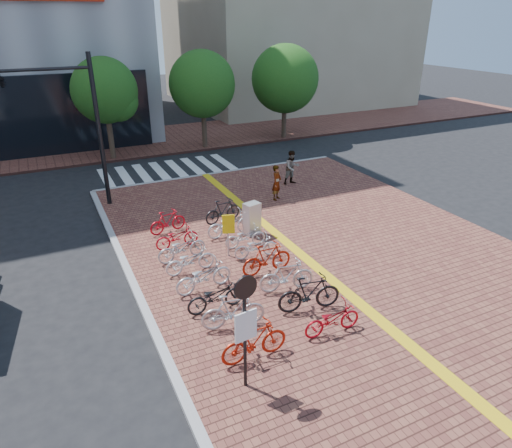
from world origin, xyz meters
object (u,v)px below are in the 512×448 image
bike_10 (287,276)px  bike_13 (245,237)px  traffic_light_pole (56,106)px  yellow_sign (228,228)px  bike_3 (204,276)px  pedestrian_a (277,183)px  bike_8 (332,319)px  notice_sign (245,319)px  bike_7 (168,221)px  bike_12 (256,247)px  bike_0 (254,341)px  bike_15 (223,211)px  bike_14 (230,224)px  bike_1 (233,311)px  bike_9 (309,293)px  bike_5 (182,248)px  bike_4 (190,260)px  bike_2 (216,296)px  utility_box (252,219)px  pedestrian_b (292,167)px  bike_11 (267,258)px  bike_6 (177,237)px

bike_10 → bike_13: size_ratio=1.13×
traffic_light_pole → yellow_sign: bearing=-57.4°
bike_3 → pedestrian_a: bearing=-50.9°
bike_8 → notice_sign: 3.41m
bike_7 → bike_12: bike_7 is taller
bike_0 → bike_8: (2.38, 0.02, -0.10)m
bike_15 → bike_12: bearing=167.0°
bike_0 → yellow_sign: bearing=-16.3°
bike_14 → pedestrian_a: 4.45m
bike_1 → bike_9: bearing=-84.6°
bike_7 → notice_sign: bearing=164.0°
bike_5 → bike_15: (2.56, 2.41, 0.04)m
bike_10 → bike_3: bearing=74.0°
bike_4 → bike_12: 2.47m
bike_0 → bike_14: 7.26m
bike_4 → bike_5: bearing=-3.3°
bike_0 → pedestrian_a: (5.78, 9.60, 0.29)m
bike_12 → bike_9: bearing=-173.5°
bike_2 → notice_sign: 3.57m
bike_8 → bike_15: size_ratio=1.00×
bike_13 → utility_box: size_ratio=1.20×
bike_4 → bike_10: size_ratio=0.97×
yellow_sign → bike_14: bearing=65.5°
bike_9 → pedestrian_b: (5.14, 9.98, 0.30)m
bike_4 → pedestrian_b: pedestrian_b is taller
bike_10 → yellow_sign: 3.08m
bike_1 → bike_4: bike_1 is taller
bike_2 → bike_13: (2.49, 3.33, -0.05)m
notice_sign → bike_9: bearing=33.9°
bike_2 → traffic_light_pole: size_ratio=0.27×
bike_9 → bike_11: 2.47m
bike_0 → utility_box: size_ratio=1.36×
bike_3 → bike_9: (2.44, -2.39, 0.07)m
bike_10 → yellow_sign: (-0.77, 2.92, 0.60)m
bike_4 → utility_box: size_ratio=1.31×
pedestrian_b → bike_1: bearing=-131.2°
bike_4 → bike_7: bearing=-5.9°
bike_4 → bike_11: (2.32, -1.18, 0.09)m
notice_sign → bike_2: bearing=81.4°
pedestrian_b → bike_8: bearing=-118.4°
bike_1 → bike_10: (2.26, 1.00, -0.01)m
yellow_sign → bike_0: bearing=-105.9°
bike_7 → bike_13: (2.28, -2.52, -0.05)m
bike_13 → pedestrian_a: size_ratio=0.96×
bike_0 → pedestrian_a: 11.20m
utility_box → traffic_light_pole: size_ratio=0.20×
pedestrian_a → bike_12: bearing=-163.0°
bike_5 → bike_1: bearing=174.8°
bike_6 → bike_7: 1.45m
bike_5 → bike_10: bike_10 is taller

